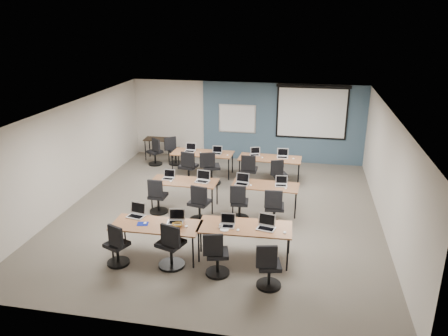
% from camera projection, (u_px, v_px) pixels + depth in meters
% --- Properties ---
extents(floor, '(8.00, 9.00, 0.02)m').
position_uv_depth(floor, '(221.00, 212.00, 11.33)').
color(floor, '#6B6354').
rests_on(floor, ground).
extents(ceiling, '(8.00, 9.00, 0.02)m').
position_uv_depth(ceiling, '(220.00, 109.00, 10.43)').
color(ceiling, white).
rests_on(ceiling, ground).
extents(wall_back, '(8.00, 0.04, 2.70)m').
position_uv_depth(wall_back, '(246.00, 121.00, 15.04)').
color(wall_back, beige).
rests_on(wall_back, ground).
extents(wall_front, '(8.00, 0.04, 2.70)m').
position_uv_depth(wall_front, '(163.00, 255.00, 6.71)').
color(wall_front, beige).
rests_on(wall_front, ground).
extents(wall_left, '(0.04, 9.00, 2.70)m').
position_uv_depth(wall_left, '(73.00, 154.00, 11.59)').
color(wall_left, beige).
rests_on(wall_left, ground).
extents(wall_right, '(0.04, 9.00, 2.70)m').
position_uv_depth(wall_right, '(388.00, 173.00, 10.16)').
color(wall_right, beige).
rests_on(wall_right, ground).
extents(blue_accent_panel, '(5.50, 0.04, 2.70)m').
position_uv_depth(blue_accent_panel, '(282.00, 123.00, 14.79)').
color(blue_accent_panel, '#3D5977').
rests_on(blue_accent_panel, wall_back).
extents(whiteboard, '(1.28, 0.03, 0.98)m').
position_uv_depth(whiteboard, '(237.00, 119.00, 14.99)').
color(whiteboard, silver).
rests_on(whiteboard, wall_back).
extents(projector_screen, '(2.40, 0.10, 1.82)m').
position_uv_depth(projector_screen, '(312.00, 109.00, 14.38)').
color(projector_screen, black).
rests_on(projector_screen, wall_back).
extents(training_table_front_left, '(1.85, 0.77, 0.73)m').
position_uv_depth(training_table_front_left, '(156.00, 226.00, 9.07)').
color(training_table_front_left, brown).
rests_on(training_table_front_left, floor).
extents(training_table_front_right, '(1.93, 0.80, 0.73)m').
position_uv_depth(training_table_front_right, '(245.00, 228.00, 8.99)').
color(training_table_front_right, brown).
rests_on(training_table_front_right, floor).
extents(training_table_mid_left, '(1.74, 0.73, 0.73)m').
position_uv_depth(training_table_mid_left, '(184.00, 183.00, 11.42)').
color(training_table_mid_left, '#AA6E41').
rests_on(training_table_mid_left, floor).
extents(training_table_mid_right, '(1.70, 0.71, 0.73)m').
position_uv_depth(training_table_mid_right, '(265.00, 187.00, 11.16)').
color(training_table_mid_right, brown).
rests_on(training_table_mid_right, floor).
extents(training_table_back_left, '(1.92, 0.80, 0.73)m').
position_uv_depth(training_table_back_left, '(203.00, 154.00, 13.74)').
color(training_table_back_left, brown).
rests_on(training_table_back_left, floor).
extents(training_table_back_right, '(1.88, 0.78, 0.73)m').
position_uv_depth(training_table_back_right, '(270.00, 159.00, 13.25)').
color(training_table_back_right, olive).
rests_on(training_table_back_right, floor).
extents(laptop_0, '(0.36, 0.31, 0.27)m').
position_uv_depth(laptop_0, '(137.00, 213.00, 9.42)').
color(laptop_0, '#ACACB0').
rests_on(laptop_0, training_table_front_left).
extents(mouse_0, '(0.07, 0.10, 0.03)m').
position_uv_depth(mouse_0, '(145.00, 223.00, 9.09)').
color(mouse_0, white).
rests_on(mouse_0, training_table_front_left).
extents(task_chair_0, '(0.49, 0.46, 0.95)m').
position_uv_depth(task_chair_0, '(117.00, 248.00, 8.81)').
color(task_chair_0, black).
rests_on(task_chair_0, floor).
extents(laptop_1, '(0.34, 0.29, 0.26)m').
position_uv_depth(laptop_1, '(176.00, 219.00, 9.15)').
color(laptop_1, silver).
rests_on(laptop_1, training_table_front_left).
extents(mouse_1, '(0.07, 0.10, 0.03)m').
position_uv_depth(mouse_1, '(186.00, 226.00, 8.95)').
color(mouse_1, white).
rests_on(mouse_1, training_table_front_left).
extents(task_chair_1, '(0.56, 0.54, 1.02)m').
position_uv_depth(task_chair_1, '(171.00, 249.00, 8.72)').
color(task_chair_1, black).
rests_on(task_chair_1, floor).
extents(laptop_2, '(0.31, 0.27, 0.24)m').
position_uv_depth(laptop_2, '(227.00, 223.00, 8.99)').
color(laptop_2, '#B8B8B9').
rests_on(laptop_2, training_table_front_right).
extents(mouse_2, '(0.09, 0.11, 0.04)m').
position_uv_depth(mouse_2, '(238.00, 230.00, 8.80)').
color(mouse_2, white).
rests_on(mouse_2, training_table_front_right).
extents(task_chair_2, '(0.48, 0.48, 0.96)m').
position_uv_depth(task_chair_2, '(216.00, 258.00, 8.46)').
color(task_chair_2, black).
rests_on(task_chair_2, floor).
extents(laptop_3, '(0.36, 0.31, 0.27)m').
position_uv_depth(laptop_3, '(266.00, 225.00, 8.89)').
color(laptop_3, beige).
rests_on(laptop_3, training_table_front_right).
extents(mouse_3, '(0.08, 0.11, 0.04)m').
position_uv_depth(mouse_3, '(285.00, 232.00, 8.70)').
color(mouse_3, white).
rests_on(mouse_3, training_table_front_right).
extents(task_chair_3, '(0.47, 0.47, 0.96)m').
position_uv_depth(task_chair_3, '(268.00, 269.00, 8.07)').
color(task_chair_3, black).
rests_on(task_chair_3, floor).
extents(laptop_4, '(0.30, 0.26, 0.23)m').
position_uv_depth(laptop_4, '(169.00, 177.00, 11.55)').
color(laptop_4, '#AFAFB6').
rests_on(laptop_4, training_table_mid_left).
extents(mouse_4, '(0.06, 0.09, 0.03)m').
position_uv_depth(mouse_4, '(171.00, 181.00, 11.36)').
color(mouse_4, white).
rests_on(mouse_4, training_table_mid_left).
extents(task_chair_4, '(0.48, 0.48, 0.96)m').
position_uv_depth(task_chair_4, '(158.00, 199.00, 11.14)').
color(task_chair_4, black).
rests_on(task_chair_4, floor).
extents(laptop_5, '(0.36, 0.31, 0.27)m').
position_uv_depth(laptop_5, '(203.00, 179.00, 11.37)').
color(laptop_5, '#B5B6B8').
rests_on(laptop_5, training_table_mid_left).
extents(mouse_5, '(0.07, 0.10, 0.03)m').
position_uv_depth(mouse_5, '(207.00, 183.00, 11.25)').
color(mouse_5, white).
rests_on(mouse_5, training_table_mid_left).
extents(task_chair_5, '(0.52, 0.52, 1.00)m').
position_uv_depth(task_chair_5, '(199.00, 207.00, 10.66)').
color(task_chair_5, black).
rests_on(task_chair_5, floor).
extents(laptop_6, '(0.34, 0.29, 0.26)m').
position_uv_depth(laptop_6, '(242.00, 181.00, 11.20)').
color(laptop_6, '#AAA9B3').
rests_on(laptop_6, training_table_mid_right).
extents(mouse_6, '(0.09, 0.11, 0.03)m').
position_uv_depth(mouse_6, '(251.00, 185.00, 11.09)').
color(mouse_6, white).
rests_on(mouse_6, training_table_mid_right).
extents(task_chair_6, '(0.47, 0.47, 0.96)m').
position_uv_depth(task_chair_6, '(239.00, 205.00, 10.77)').
color(task_chair_6, black).
rests_on(task_chair_6, floor).
extents(laptop_7, '(0.30, 0.26, 0.23)m').
position_uv_depth(laptop_7, '(281.00, 183.00, 11.11)').
color(laptop_7, '#ACADB4').
rests_on(laptop_7, training_table_mid_right).
extents(mouse_7, '(0.06, 0.10, 0.03)m').
position_uv_depth(mouse_7, '(286.00, 188.00, 10.90)').
color(mouse_7, white).
rests_on(mouse_7, training_table_mid_right).
extents(task_chair_7, '(0.51, 0.51, 1.00)m').
position_uv_depth(task_chair_7, '(274.00, 211.00, 10.43)').
color(task_chair_7, black).
rests_on(task_chair_7, floor).
extents(laptop_8, '(0.33, 0.28, 0.25)m').
position_uv_depth(laptop_8, '(190.00, 149.00, 13.86)').
color(laptop_8, '#A7A8B4').
rests_on(laptop_8, training_table_back_left).
extents(mouse_8, '(0.08, 0.11, 0.04)m').
position_uv_depth(mouse_8, '(201.00, 153.00, 13.66)').
color(mouse_8, white).
rests_on(mouse_8, training_table_back_left).
extents(task_chair_8, '(0.54, 0.54, 1.02)m').
position_uv_depth(task_chair_8, '(188.00, 170.00, 13.15)').
color(task_chair_8, black).
rests_on(task_chair_8, floor).
extents(laptop_9, '(0.30, 0.26, 0.23)m').
position_uv_depth(laptop_9, '(217.00, 152.00, 13.61)').
color(laptop_9, '#AFAFB5').
rests_on(laptop_9, training_table_back_left).
extents(mouse_9, '(0.08, 0.11, 0.03)m').
position_uv_depth(mouse_9, '(227.00, 155.00, 13.45)').
color(mouse_9, white).
rests_on(mouse_9, training_table_back_left).
extents(task_chair_9, '(0.58, 0.56, 1.04)m').
position_uv_depth(task_chair_9, '(211.00, 171.00, 13.05)').
color(task_chair_9, black).
rests_on(task_chair_9, floor).
extents(laptop_10, '(0.30, 0.26, 0.23)m').
position_uv_depth(laptop_10, '(255.00, 153.00, 13.49)').
color(laptop_10, '#A8A8AB').
rests_on(laptop_10, training_table_back_right).
extents(mouse_10, '(0.06, 0.09, 0.03)m').
position_uv_depth(mouse_10, '(262.00, 157.00, 13.23)').
color(mouse_10, white).
rests_on(mouse_10, training_table_back_right).
extents(task_chair_10, '(0.52, 0.52, 1.00)m').
position_uv_depth(task_chair_10, '(249.00, 173.00, 12.90)').
color(task_chair_10, black).
rests_on(task_chair_10, floor).
extents(laptop_11, '(0.34, 0.29, 0.26)m').
position_uv_depth(laptop_11, '(283.00, 155.00, 13.28)').
color(laptop_11, '#BBBBBB').
rests_on(laptop_11, training_table_back_right).
extents(mouse_11, '(0.07, 0.10, 0.03)m').
position_uv_depth(mouse_11, '(293.00, 159.00, 13.13)').
color(mouse_11, white).
rests_on(mouse_11, training_table_back_right).
extents(task_chair_11, '(0.48, 0.46, 0.95)m').
position_uv_depth(task_chair_11, '(279.00, 177.00, 12.64)').
color(task_chair_11, black).
rests_on(task_chair_11, floor).
extents(blue_mousepad, '(0.27, 0.24, 0.01)m').
position_uv_depth(blue_mousepad, '(143.00, 224.00, 9.08)').
color(blue_mousepad, navy).
rests_on(blue_mousepad, training_table_front_left).
extents(snack_bowl, '(0.27, 0.27, 0.05)m').
position_uv_depth(snack_bowl, '(177.00, 225.00, 8.98)').
color(snack_bowl, brown).
rests_on(snack_bowl, training_table_front_left).
extents(snack_plate, '(0.20, 0.20, 0.01)m').
position_uv_depth(snack_plate, '(224.00, 230.00, 8.83)').
color(snack_plate, white).
rests_on(snack_plate, training_table_front_right).
extents(coffee_cup, '(0.07, 0.07, 0.06)m').
position_uv_depth(coffee_cup, '(221.00, 226.00, 8.88)').
color(coffee_cup, white).
rests_on(coffee_cup, snack_plate).
extents(utility_table, '(0.97, 0.54, 0.75)m').
position_uv_depth(utility_table, '(159.00, 141.00, 15.22)').
color(utility_table, black).
rests_on(utility_table, floor).
extents(spare_chair_a, '(0.58, 0.50, 0.99)m').
position_uv_depth(spare_chair_a, '(174.00, 153.00, 14.78)').
color(spare_chair_a, black).
rests_on(spare_chair_a, floor).
extents(spare_chair_b, '(0.53, 0.47, 0.96)m').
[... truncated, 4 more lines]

